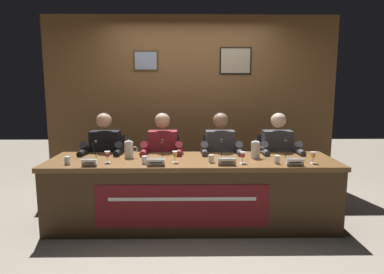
{
  "coord_description": "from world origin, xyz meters",
  "views": [
    {
      "loc": [
        -0.05,
        -3.67,
        1.57
      ],
      "look_at": [
        0.0,
        0.0,
        1.0
      ],
      "focal_mm": 31.26,
      "sensor_mm": 36.0,
      "label": 1
    }
  ],
  "objects_px": {
    "nameplate_far_right": "(295,162)",
    "water_cup_far_right": "(277,160)",
    "water_cup_center_right": "(211,159)",
    "panelist_far_left": "(104,154)",
    "panelist_center_left": "(162,154)",
    "panelist_far_right": "(278,154)",
    "nameplate_far_left": "(89,162)",
    "conference_table": "(192,182)",
    "panelist_center_right": "(221,154)",
    "microphone_far_left": "(94,154)",
    "nameplate_center_right": "(227,162)",
    "juice_glass_center_right": "(243,155)",
    "chair_far_left": "(109,172)",
    "juice_glass_center_left": "(175,155)",
    "water_cup_far_left": "(67,161)",
    "juice_glass_far_right": "(313,155)",
    "microphone_center_left": "(162,153)",
    "microphone_far_right": "(287,154)",
    "chair_far_right": "(274,171)",
    "nameplate_center_left": "(156,162)",
    "water_cup_center_left": "(145,160)",
    "chair_center_right": "(219,171)",
    "chair_center_left": "(164,172)",
    "water_pitcher_left_side": "(129,150)",
    "juice_glass_far_left": "(107,155)",
    "water_pitcher_right_side": "(256,150)"
  },
  "relations": [
    {
      "from": "nameplate_far_right",
      "to": "juice_glass_far_right",
      "type": "relative_size",
      "value": 1.43
    },
    {
      "from": "nameplate_far_left",
      "to": "chair_center_right",
      "type": "bearing_deg",
      "value": 33.52
    },
    {
      "from": "chair_center_left",
      "to": "panelist_far_right",
      "type": "xyz_separation_m",
      "value": [
        1.45,
        -0.2,
        0.28
      ]
    },
    {
      "from": "juice_glass_far_left",
      "to": "juice_glass_center_left",
      "type": "xyz_separation_m",
      "value": [
        0.72,
        -0.0,
        0.0
      ]
    },
    {
      "from": "chair_far_left",
      "to": "nameplate_far_right",
      "type": "distance_m",
      "value": 2.37
    },
    {
      "from": "microphone_far_left",
      "to": "nameplate_far_right",
      "type": "distance_m",
      "value": 2.14
    },
    {
      "from": "chair_far_left",
      "to": "juice_glass_center_left",
      "type": "xyz_separation_m",
      "value": [
        0.9,
        -0.78,
        0.39
      ]
    },
    {
      "from": "nameplate_center_right",
      "to": "juice_glass_center_right",
      "type": "height_order",
      "value": "juice_glass_center_right"
    },
    {
      "from": "chair_center_left",
      "to": "juice_glass_far_right",
      "type": "height_order",
      "value": "chair_center_left"
    },
    {
      "from": "chair_center_right",
      "to": "water_pitcher_left_side",
      "type": "relative_size",
      "value": 4.35
    },
    {
      "from": "chair_far_left",
      "to": "chair_center_left",
      "type": "xyz_separation_m",
      "value": [
        0.73,
        0.0,
        0.0
      ]
    },
    {
      "from": "conference_table",
      "to": "water_cup_center_right",
      "type": "xyz_separation_m",
      "value": [
        0.21,
        -0.07,
        0.27
      ]
    },
    {
      "from": "juice_glass_center_left",
      "to": "water_cup_far_left",
      "type": "bearing_deg",
      "value": -176.16
    },
    {
      "from": "water_cup_far_left",
      "to": "water_pitcher_left_side",
      "type": "height_order",
      "value": "water_pitcher_left_side"
    },
    {
      "from": "water_cup_center_right",
      "to": "juice_glass_center_right",
      "type": "bearing_deg",
      "value": -6.65
    },
    {
      "from": "microphone_far_left",
      "to": "panelist_far_left",
      "type": "bearing_deg",
      "value": 92.29
    },
    {
      "from": "chair_center_left",
      "to": "juice_glass_center_right",
      "type": "bearing_deg",
      "value": -42.73
    },
    {
      "from": "panelist_center_left",
      "to": "nameplate_far_left",
      "type": "bearing_deg",
      "value": -133.12
    },
    {
      "from": "chair_far_right",
      "to": "nameplate_far_right",
      "type": "xyz_separation_m",
      "value": [
        -0.03,
        -0.95,
        0.34
      ]
    },
    {
      "from": "panelist_center_left",
      "to": "panelist_far_right",
      "type": "distance_m",
      "value": 1.45
    },
    {
      "from": "microphone_far_left",
      "to": "panelist_center_right",
      "type": "distance_m",
      "value": 1.52
    },
    {
      "from": "water_cup_far_right",
      "to": "juice_glass_center_left",
      "type": "bearing_deg",
      "value": 176.82
    },
    {
      "from": "conference_table",
      "to": "nameplate_far_left",
      "type": "bearing_deg",
      "value": -168.3
    },
    {
      "from": "chair_center_left",
      "to": "chair_center_right",
      "type": "bearing_deg",
      "value": 0.0
    },
    {
      "from": "nameplate_far_right",
      "to": "water_cup_far_right",
      "type": "relative_size",
      "value": 2.08
    },
    {
      "from": "water_pitcher_right_side",
      "to": "conference_table",
      "type": "bearing_deg",
      "value": -168.35
    },
    {
      "from": "chair_far_left",
      "to": "juice_glass_far_left",
      "type": "bearing_deg",
      "value": -76.84
    },
    {
      "from": "panelist_center_left",
      "to": "panelist_far_right",
      "type": "relative_size",
      "value": 1.0
    },
    {
      "from": "chair_center_right",
      "to": "juice_glass_far_right",
      "type": "xyz_separation_m",
      "value": [
        0.92,
        -0.84,
        0.39
      ]
    },
    {
      "from": "water_cup_center_right",
      "to": "panelist_far_left",
      "type": "bearing_deg",
      "value": 155.52
    },
    {
      "from": "microphone_center_left",
      "to": "nameplate_far_right",
      "type": "bearing_deg",
      "value": -12.68
    },
    {
      "from": "conference_table",
      "to": "panelist_center_right",
      "type": "bearing_deg",
      "value": 54.98
    },
    {
      "from": "panelist_center_left",
      "to": "panelist_far_right",
      "type": "bearing_deg",
      "value": 0.0
    },
    {
      "from": "chair_center_left",
      "to": "juice_glass_center_left",
      "type": "distance_m",
      "value": 0.89
    },
    {
      "from": "water_cup_far_left",
      "to": "water_pitcher_left_side",
      "type": "bearing_deg",
      "value": 28.52
    },
    {
      "from": "juice_glass_far_right",
      "to": "panelist_far_left",
      "type": "bearing_deg",
      "value": 164.96
    },
    {
      "from": "chair_far_right",
      "to": "conference_table",
      "type": "bearing_deg",
      "value": -146.53
    },
    {
      "from": "nameplate_center_left",
      "to": "water_cup_center_left",
      "type": "bearing_deg",
      "value": 142.57
    },
    {
      "from": "microphone_far_right",
      "to": "panelist_center_right",
      "type": "bearing_deg",
      "value": 144.96
    },
    {
      "from": "chair_far_right",
      "to": "water_cup_far_right",
      "type": "distance_m",
      "value": 0.93
    },
    {
      "from": "chair_center_right",
      "to": "water_cup_far_right",
      "type": "height_order",
      "value": "chair_center_right"
    },
    {
      "from": "panelist_far_left",
      "to": "juice_glass_center_right",
      "type": "xyz_separation_m",
      "value": [
        1.62,
        -0.63,
        0.11
      ]
    },
    {
      "from": "chair_center_right",
      "to": "juice_glass_far_right",
      "type": "distance_m",
      "value": 1.3
    },
    {
      "from": "water_pitcher_left_side",
      "to": "nameplate_center_right",
      "type": "bearing_deg",
      "value": -19.42
    },
    {
      "from": "juice_glass_center_left",
      "to": "juice_glass_center_right",
      "type": "distance_m",
      "value": 0.72
    },
    {
      "from": "microphone_center_left",
      "to": "microphone_far_right",
      "type": "bearing_deg",
      "value": -1.98
    },
    {
      "from": "microphone_far_right",
      "to": "chair_center_left",
      "type": "bearing_deg",
      "value": 154.21
    },
    {
      "from": "panelist_far_left",
      "to": "panelist_far_right",
      "type": "height_order",
      "value": "same"
    },
    {
      "from": "panelist_center_left",
      "to": "water_pitcher_right_side",
      "type": "bearing_deg",
      "value": -18.91
    },
    {
      "from": "chair_center_right",
      "to": "water_pitcher_right_side",
      "type": "xyz_separation_m",
      "value": [
        0.36,
        -0.57,
        0.4
      ]
    }
  ]
}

